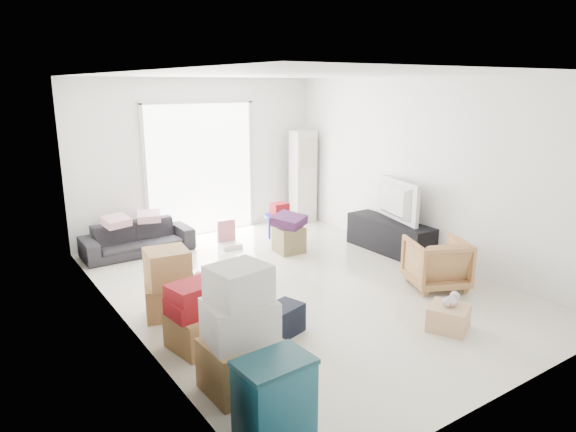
# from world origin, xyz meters

# --- Properties ---
(room_shell) EXTENTS (4.98, 6.48, 3.18)m
(room_shell) POSITION_xyz_m (0.00, 0.00, 1.35)
(room_shell) COLOR beige
(room_shell) RESTS_ON ground
(sliding_door) EXTENTS (2.10, 0.04, 2.33)m
(sliding_door) POSITION_xyz_m (0.00, 2.98, 1.24)
(sliding_door) COLOR white
(sliding_door) RESTS_ON room_shell
(ac_tower) EXTENTS (0.45, 0.30, 1.75)m
(ac_tower) POSITION_xyz_m (1.95, 2.65, 0.88)
(ac_tower) COLOR beige
(ac_tower) RESTS_ON room_shell
(tv_console) EXTENTS (0.46, 1.54, 0.51)m
(tv_console) POSITION_xyz_m (2.00, 0.35, 0.26)
(tv_console) COLOR black
(tv_console) RESTS_ON room_shell
(television) EXTENTS (0.91, 1.24, 0.15)m
(television) POSITION_xyz_m (2.00, 0.35, 0.59)
(television) COLOR black
(television) RESTS_ON tv_console
(sofa) EXTENTS (1.68, 0.49, 0.66)m
(sofa) POSITION_xyz_m (-1.34, 2.50, 0.33)
(sofa) COLOR #232227
(sofa) RESTS_ON room_shell
(pillow_left) EXTENTS (0.44, 0.38, 0.12)m
(pillow_left) POSITION_xyz_m (-1.65, 2.48, 0.71)
(pillow_left) COLOR #C992A3
(pillow_left) RESTS_ON sofa
(pillow_right) EXTENTS (0.44, 0.39, 0.13)m
(pillow_right) POSITION_xyz_m (-1.14, 2.49, 0.72)
(pillow_right) COLOR #C992A3
(pillow_right) RESTS_ON sofa
(armchair) EXTENTS (0.91, 0.89, 0.72)m
(armchair) POSITION_xyz_m (1.45, -1.04, 0.36)
(armchair) COLOR tan
(armchair) RESTS_ON room_shell
(storage_bins) EXTENTS (0.58, 0.42, 0.64)m
(storage_bins) POSITION_xyz_m (-1.90, -2.35, 0.32)
(storage_bins) COLOR #104557
(storage_bins) RESTS_ON room_shell
(box_stack_a) EXTENTS (0.64, 0.54, 1.14)m
(box_stack_a) POSITION_xyz_m (-1.80, -1.65, 0.51)
(box_stack_a) COLOR #A97F4C
(box_stack_a) RESTS_ON room_shell
(box_stack_b) EXTENTS (0.61, 0.60, 0.70)m
(box_stack_b) POSITION_xyz_m (-1.80, -0.77, 0.32)
(box_stack_b) COLOR #A97F4C
(box_stack_b) RESTS_ON room_shell
(box_stack_c) EXTENTS (0.64, 0.57, 0.79)m
(box_stack_c) POSITION_xyz_m (-1.77, 0.09, 0.39)
(box_stack_c) COLOR #A97F4C
(box_stack_c) RESTS_ON room_shell
(loose_box) EXTENTS (0.53, 0.53, 0.32)m
(loose_box) POSITION_xyz_m (-1.30, 0.20, 0.16)
(loose_box) COLOR #A97F4C
(loose_box) RESTS_ON room_shell
(duffel_bag) EXTENTS (0.56, 0.43, 0.32)m
(duffel_bag) POSITION_xyz_m (-0.97, -1.01, 0.16)
(duffel_bag) COLOR black
(duffel_bag) RESTS_ON room_shell
(ottoman) EXTENTS (0.44, 0.44, 0.41)m
(ottoman) POSITION_xyz_m (0.66, 1.23, 0.21)
(ottoman) COLOR #897850
(ottoman) RESTS_ON room_shell
(blanket) EXTENTS (0.61, 0.61, 0.14)m
(blanket) POSITION_xyz_m (0.66, 1.23, 0.48)
(blanket) COLOR #491E4B
(blanket) RESTS_ON ottoman
(kids_table) EXTENTS (0.51, 0.51, 0.64)m
(kids_table) POSITION_xyz_m (0.92, 1.89, 0.46)
(kids_table) COLOR #0813A9
(kids_table) RESTS_ON room_shell
(toy_walker) EXTENTS (0.35, 0.31, 0.44)m
(toy_walker) POSITION_xyz_m (-0.01, 1.99, 0.12)
(toy_walker) COLOR silver
(toy_walker) RESTS_ON room_shell
(wood_crate) EXTENTS (0.54, 0.54, 0.27)m
(wood_crate) POSITION_xyz_m (0.61, -1.93, 0.13)
(wood_crate) COLOR tan
(wood_crate) RESTS_ON room_shell
(plush_bunny) EXTENTS (0.27, 0.15, 0.13)m
(plush_bunny) POSITION_xyz_m (0.64, -1.92, 0.33)
(plush_bunny) COLOR #B2ADA8
(plush_bunny) RESTS_ON wood_crate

